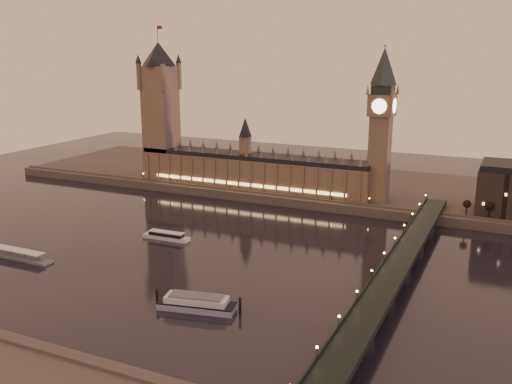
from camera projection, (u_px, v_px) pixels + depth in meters
ground at (223, 254)px, 306.17m from camera, size 700.00×700.00×0.00m
far_embankment at (359, 188)px, 438.01m from camera, size 560.00×130.00×6.00m
palace_of_westminster at (253, 167)px, 423.61m from camera, size 180.00×26.62×52.00m
victoria_tower at (160, 103)px, 445.67m from camera, size 31.68×31.68×118.00m
big_ben at (381, 116)px, 374.59m from camera, size 17.68×17.68×104.00m
westminster_bridge at (395, 271)px, 267.17m from camera, size 13.20×260.00×15.30m
bare_tree_0 at (466, 203)px, 352.53m from camera, size 5.32×5.32×10.81m
bare_tree_1 at (493, 206)px, 346.13m from camera, size 5.32×5.32×10.81m
cruise_boat_a at (166, 236)px, 328.83m from camera, size 28.59×7.29×4.54m
moored_barge at (197, 303)px, 239.91m from camera, size 37.41×15.69×7.00m
pontoon_pier at (18, 256)px, 298.99m from camera, size 42.05×7.01×11.21m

